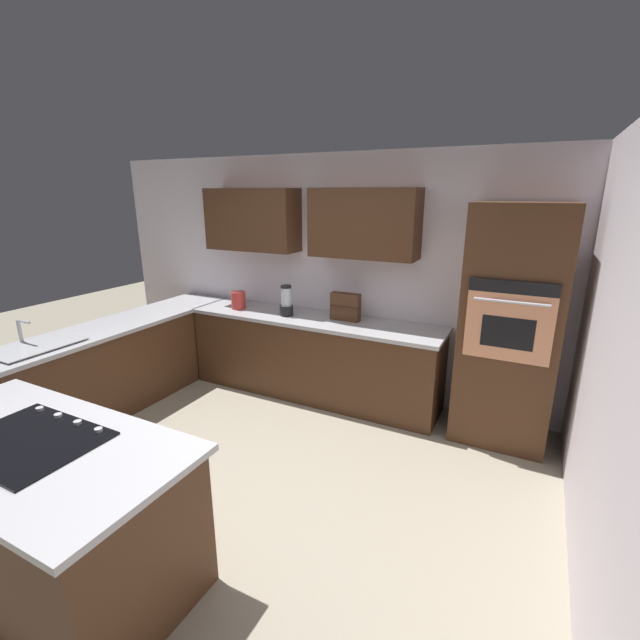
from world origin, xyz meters
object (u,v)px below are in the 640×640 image
(cooktop, at_px, (29,440))
(wall_oven, at_px, (510,328))
(blender, at_px, (286,303))
(sink_unit, at_px, (35,345))
(spice_rack, at_px, (345,307))
(kettle, at_px, (238,300))

(cooktop, bearing_deg, wall_oven, -127.82)
(blender, bearing_deg, sink_unit, 52.68)
(blender, bearing_deg, wall_oven, -179.06)
(wall_oven, distance_m, cooktop, 3.59)
(sink_unit, bearing_deg, spice_rack, -136.18)
(wall_oven, xyz_separation_m, spice_rack, (1.60, -0.08, -0.02))
(cooktop, relative_size, blender, 2.27)
(sink_unit, xyz_separation_m, spice_rack, (-2.08, -1.99, 0.13))
(cooktop, height_order, spice_rack, spice_rack)
(cooktop, bearing_deg, kettle, -75.85)
(blender, height_order, spice_rack, blender)
(wall_oven, height_order, sink_unit, wall_oven)
(wall_oven, xyz_separation_m, blender, (2.25, 0.04, -0.02))
(cooktop, distance_m, spice_rack, 2.98)
(spice_rack, bearing_deg, cooktop, 78.44)
(wall_oven, bearing_deg, blender, 0.94)
(wall_oven, relative_size, kettle, 10.63)
(kettle, bearing_deg, sink_unit, 67.44)
(cooktop, bearing_deg, spice_rack, -101.56)
(blender, bearing_deg, kettle, 0.00)
(spice_rack, distance_m, kettle, 1.31)
(sink_unit, height_order, blender, blender)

